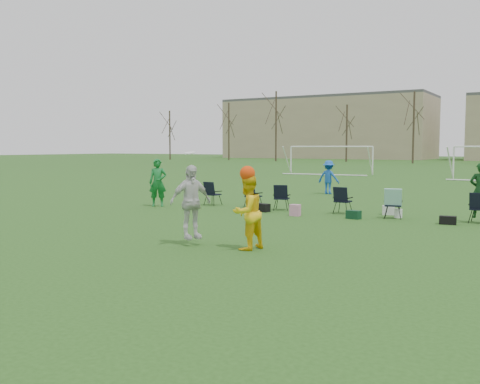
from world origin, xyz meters
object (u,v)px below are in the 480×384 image
Objects in this scene: center_contest at (221,207)px; goal_left at (331,152)px; fielder_green_near at (158,183)px; fielder_blue at (329,177)px.

goal_left is at bearing 107.18° from center_contest.
fielder_green_near is 9.25m from center_contest.
fielder_blue is 0.23× the size of goal_left.
fielder_green_near is 27.49m from goal_left.
center_contest is (6.97, -6.07, 0.02)m from fielder_green_near.
goal_left reaches higher than fielder_green_near.
fielder_green_near is at bearing 138.94° from center_contest.
fielder_blue is at bearing 102.06° from center_contest.
goal_left is (-7.13, 18.45, 1.08)m from fielder_blue.
goal_left reaches higher than fielder_blue.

